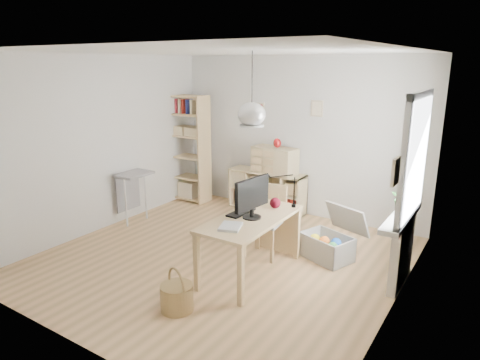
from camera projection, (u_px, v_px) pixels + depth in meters
The scene contains 20 objects.
ground at pixel (222, 258), 5.82m from camera, with size 4.50×4.50×0.00m, color tan.
room_shell at pixel (252, 114), 4.88m from camera, with size 4.50×4.50×4.50m.
window_unit at pixel (416, 158), 4.73m from camera, with size 0.07×1.16×1.46m.
radiator at pixel (402, 253), 5.06m from camera, with size 0.10×0.80×0.80m, color silver.
windowsill at pixel (401, 218), 4.97m from camera, with size 0.22×1.20×0.06m, color silver.
desk at pixel (251, 224), 5.24m from camera, with size 0.70×1.50×0.75m.
cube_shelf at pixel (267, 194), 7.67m from camera, with size 1.40×0.38×0.72m.
tall_bookshelf at pixel (188, 144), 8.05m from camera, with size 0.80×0.38×2.00m.
side_table at pixel (132, 183), 6.99m from camera, with size 0.40×0.55×0.85m.
chair at pixel (266, 215), 5.85m from camera, with size 0.52×0.52×0.96m.
wicker_basket at pixel (177, 296), 4.57m from camera, with size 0.35×0.35×0.49m.
storage_chest at pixel (330, 242), 5.79m from camera, with size 0.86×0.91×0.69m.
monitor at pixel (252, 196), 5.11m from camera, with size 0.23×0.57×0.50m.
keyboard at pixel (241, 212), 5.35m from camera, with size 0.16×0.43×0.02m, color black.
task_lamp at pixel (279, 184), 5.56m from camera, with size 0.40×0.15×0.43m.
yarn_ball at pixel (275, 203), 5.52m from camera, with size 0.14×0.14×0.14m, color #520A1B.
paper_tray at pixel (231, 227), 4.87m from camera, with size 0.23×0.29×0.03m, color silver.
drawer_chest at pixel (275, 160), 7.38m from camera, with size 0.78×0.36×0.45m, color #CBB286.
red_vase at pixel (277, 143), 7.28m from camera, with size 0.13×0.13×0.16m, color maroon.
potted_plant at pixel (404, 199), 5.05m from camera, with size 0.29×0.25×0.32m, color #266425.
Camera 1 is at (3.09, -4.35, 2.57)m, focal length 32.00 mm.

